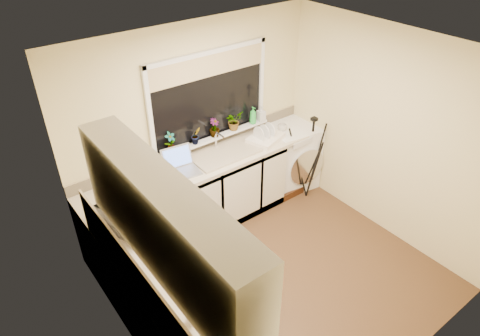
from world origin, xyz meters
The scene contains 33 objects.
floor centered at (0.00, 0.00, 0.00)m, with size 3.20×3.20×0.00m, color #523620.
ceiling centered at (0.00, 0.00, 2.45)m, with size 3.20×3.20×0.00m, color white.
wall_back centered at (0.00, 1.50, 1.23)m, with size 3.20×3.20×0.00m, color beige.
wall_front centered at (0.00, -1.50, 1.23)m, with size 3.20×3.20×0.00m, color beige.
wall_left centered at (-1.60, 0.00, 1.23)m, with size 3.00×3.00×0.00m, color beige.
wall_right centered at (1.60, 0.00, 1.23)m, with size 3.00×3.00×0.00m, color beige.
base_cabinet_back centered at (-0.33, 1.20, 0.43)m, with size 2.55×0.60×0.86m, color silver.
base_cabinet_left centered at (-1.30, -0.30, 0.43)m, with size 0.54×2.40×0.86m, color silver.
worktop_back centered at (0.00, 1.20, 0.88)m, with size 3.20×0.60×0.04m, color beige.
worktop_left centered at (-1.30, -0.30, 0.88)m, with size 0.60×2.40×0.04m, color beige.
upper_cabinet centered at (-1.44, -0.45, 1.80)m, with size 0.28×1.90×0.70m, color silver.
splashback_left centered at (-1.59, -0.30, 1.12)m, with size 0.02×2.40×0.45m, color beige.
splashback_back centered at (0.00, 1.49, 0.97)m, with size 3.20×0.02×0.14m, color beige.
window_glass centered at (0.20, 1.49, 1.55)m, with size 1.50×0.02×1.00m, color black.
window_blind centered at (0.20, 1.46, 1.92)m, with size 1.50×0.02×0.25m, color tan.
windowsill centered at (0.20, 1.43, 1.04)m, with size 1.60×0.14×0.03m, color white.
sink centered at (0.20, 1.20, 0.91)m, with size 0.82×0.46×0.03m, color tan.
faucet centered at (0.20, 1.38, 1.02)m, with size 0.03×0.03×0.24m, color silver.
washing_machine centered at (1.32, 1.21, 0.45)m, with size 0.64×0.62×0.91m, color white.
laptop centered at (-0.39, 1.22, 0.97)m, with size 0.39×0.39×0.25m.
kettle centered at (-1.16, 0.09, 1.00)m, with size 0.15×0.15×0.19m, color silver.
dish_rack centered at (0.80, 1.15, 0.93)m, with size 0.45×0.34×0.07m, color white.
tripod centered at (1.30, 0.82, 0.60)m, with size 0.60×0.60×1.20m, color black, non-canonical shape.
glass_jug centered at (-1.28, -0.82, 0.99)m, with size 0.12×0.12×0.17m, color silver.
steel_jar centered at (-1.38, -0.57, 0.95)m, with size 0.08×0.08×0.11m, color white.
microwave centered at (-1.27, 0.66, 1.04)m, with size 0.51×0.34×0.28m, color white.
plant_a centered at (-0.39, 1.42, 1.17)m, with size 0.13×0.09×0.25m, color #999999.
plant_b centered at (-0.06, 1.40, 1.15)m, with size 0.12×0.09×0.21m, color #999999.
plant_c centered at (0.21, 1.42, 1.16)m, with size 0.13×0.13×0.23m, color #999999.
plant_d centered at (0.51, 1.42, 1.17)m, with size 0.21×0.19×0.24m, color #999999.
soap_bottle_green centered at (0.79, 1.40, 1.16)m, with size 0.09×0.09×0.23m, color green.
soap_bottle_clear centered at (0.93, 1.40, 1.15)m, with size 0.09×0.09×0.20m, color #999999.
cup_back centered at (1.15, 1.22, 0.95)m, with size 0.12×0.12×0.09m, color silver.
Camera 1 is at (-2.32, -2.39, 3.59)m, focal length 32.11 mm.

